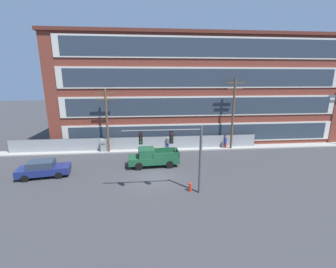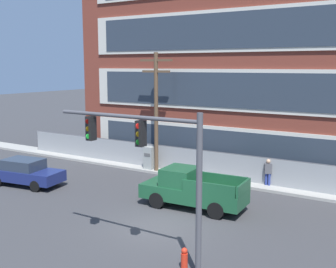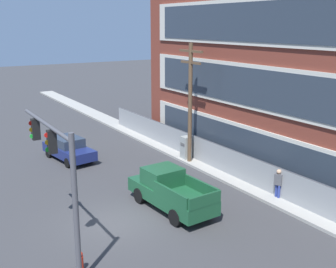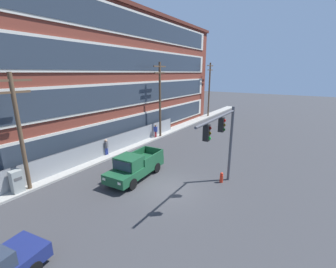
{
  "view_description": "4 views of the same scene",
  "coord_description": "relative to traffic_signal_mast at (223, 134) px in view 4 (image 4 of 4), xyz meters",
  "views": [
    {
      "loc": [
        -0.49,
        -19.18,
        8.99
      ],
      "look_at": [
        1.59,
        2.9,
        3.46
      ],
      "focal_mm": 24.0,
      "sensor_mm": 36.0,
      "label": 1
    },
    {
      "loc": [
        9.64,
        -14.62,
        6.98
      ],
      "look_at": [
        -1.99,
        4.0,
        3.41
      ],
      "focal_mm": 45.0,
      "sensor_mm": 36.0,
      "label": 2
    },
    {
      "loc": [
        16.48,
        -7.29,
        8.96
      ],
      "look_at": [
        -2.67,
        4.57,
        3.05
      ],
      "focal_mm": 45.0,
      "sensor_mm": 36.0,
      "label": 3
    },
    {
      "loc": [
        -11.81,
        -7.51,
        7.78
      ],
      "look_at": [
        3.0,
        1.99,
        2.95
      ],
      "focal_mm": 24.0,
      "sensor_mm": 36.0,
      "label": 4
    }
  ],
  "objects": [
    {
      "name": "ground_plane",
      "position": [
        -1.74,
        3.01,
        -3.97
      ],
      "size": [
        160.0,
        160.0,
        0.0
      ],
      "primitive_type": "plane",
      "color": "#38383A"
    },
    {
      "name": "utility_pole_midblock",
      "position": [
        8.5,
        10.78,
        0.96
      ],
      "size": [
        2.32,
        0.26,
        8.96
      ],
      "color": "brown",
      "rests_on": "ground"
    },
    {
      "name": "chain_link_fence",
      "position": [
        -3.57,
        11.49,
        -3.07
      ],
      "size": [
        31.13,
        0.06,
        1.76
      ],
      "color": "gray",
      "rests_on": "ground"
    },
    {
      "name": "utility_pole_near_corner",
      "position": [
        -7.04,
        10.87,
        0.38
      ],
      "size": [
        2.4,
        0.26,
        7.82
      ],
      "color": "brown",
      "rests_on": "ground"
    },
    {
      "name": "pedestrian_near_cabinet",
      "position": [
        7.8,
        10.99,
        -2.99
      ],
      "size": [
        0.32,
        0.44,
        1.69
      ],
      "color": "maroon",
      "rests_on": "ground"
    },
    {
      "name": "pickup_truck_dark_green",
      "position": [
        -1.77,
        6.04,
        -3.03
      ],
      "size": [
        5.37,
        2.24,
        1.96
      ],
      "color": "#194C2D",
      "rests_on": "ground"
    },
    {
      "name": "pedestrian_by_fence",
      "position": [
        0.32,
        11.39,
        -2.99
      ],
      "size": [
        0.47,
        0.4,
        1.69
      ],
      "color": "navy",
      "rests_on": "ground"
    },
    {
      "name": "brick_mill_building",
      "position": [
        5.13,
        16.77,
        3.35
      ],
      "size": [
        39.58,
        9.75,
        14.61
      ],
      "color": "brown",
      "rests_on": "ground"
    },
    {
      "name": "utility_pole_far_east",
      "position": [
        24.13,
        11.06,
        1.18
      ],
      "size": [
        2.3,
        0.26,
        9.4
      ],
      "color": "brown",
      "rests_on": "ground"
    },
    {
      "name": "traffic_signal_mast",
      "position": [
        0.0,
        0.0,
        0.0
      ],
      "size": [
        6.03,
        0.43,
        5.53
      ],
      "color": "#4C4C51",
      "rests_on": "ground"
    },
    {
      "name": "fire_hydrant",
      "position": [
        1.14,
        0.28,
        -3.59
      ],
      "size": [
        0.24,
        0.24,
        0.78
      ],
      "color": "red",
      "rests_on": "ground"
    },
    {
      "name": "sidewalk_building_side",
      "position": [
        -1.74,
        11.36,
        -3.89
      ],
      "size": [
        80.0,
        1.66,
        0.16
      ],
      "primitive_type": "cube",
      "color": "#9E9B93",
      "rests_on": "ground"
    },
    {
      "name": "electrical_cabinet",
      "position": [
        -7.69,
        11.03,
        -3.14
      ],
      "size": [
        0.67,
        0.56,
        1.65
      ],
      "color": "#939993",
      "rests_on": "ground"
    }
  ]
}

